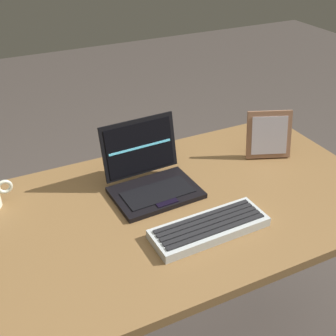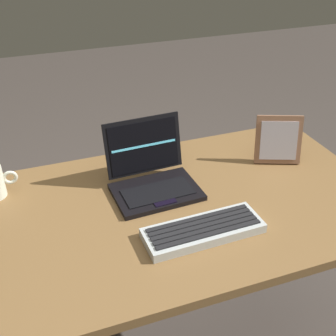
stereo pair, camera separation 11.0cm
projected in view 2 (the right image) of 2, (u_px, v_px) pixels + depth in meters
name	position (u px, v px, depth m)	size (l,w,h in m)	color
desk	(154.00, 237.00, 1.30)	(1.38, 0.70, 0.71)	brown
laptop_front	(152.00, 177.00, 1.31)	(0.26, 0.23, 0.20)	black
external_keyboard	(203.00, 230.00, 1.14)	(0.32, 0.12, 0.03)	#B8BFBF
photo_frame	(278.00, 140.00, 1.43)	(0.16, 0.10, 0.16)	#93664D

